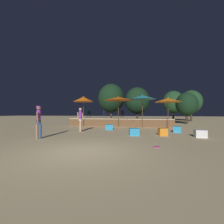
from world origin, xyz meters
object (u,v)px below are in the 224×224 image
at_px(background_tree_4, 191,102).
at_px(bistro_chair_0, 104,113).
at_px(patio_umbrella_1, 83,99).
at_px(cube_seat_2, 134,132).
at_px(background_tree_1, 111,98).
at_px(person_1, 80,119).
at_px(background_tree_3, 173,102).
at_px(cube_seat_3, 177,129).
at_px(cube_seat_0, 109,127).
at_px(bistro_chair_2, 89,113).
at_px(background_tree_2, 187,104).
at_px(cube_seat_4, 163,132).
at_px(person_0, 39,120).
at_px(bistro_chair_1, 122,113).
at_px(cube_seat_1, 200,134).
at_px(patio_umbrella_0, 142,97).
at_px(patio_umbrella_2, 118,99).
at_px(background_tree_0, 137,101).
at_px(frisbee_disc, 157,147).
at_px(patio_umbrella_3, 168,100).

bearing_deg(background_tree_4, bistro_chair_0, -138.02).
height_order(patio_umbrella_1, cube_seat_2, patio_umbrella_1).
bearing_deg(background_tree_4, background_tree_1, -154.93).
height_order(person_1, background_tree_3, background_tree_3).
bearing_deg(cube_seat_3, cube_seat_0, 172.16).
distance_m(bistro_chair_2, background_tree_2, 12.22).
xyz_separation_m(bistro_chair_2, background_tree_4, (14.22, 9.79, 1.90)).
bearing_deg(patio_umbrella_1, background_tree_4, 41.01).
bearing_deg(cube_seat_4, person_0, -159.33).
xyz_separation_m(person_1, background_tree_4, (12.41, 16.46, 2.28)).
relative_size(cube_seat_2, bistro_chair_0, 0.77).
xyz_separation_m(bistro_chair_1, background_tree_2, (7.75, 2.80, 1.13)).
bearing_deg(cube_seat_1, background_tree_3, 84.41).
distance_m(cube_seat_0, bistro_chair_2, 6.27).
bearing_deg(patio_umbrella_0, bistro_chair_0, 159.36).
height_order(patio_umbrella_1, bistro_chair_0, patio_umbrella_1).
bearing_deg(bistro_chair_1, patio_umbrella_2, -87.23).
distance_m(bistro_chair_1, background_tree_1, 4.83).
distance_m(patio_umbrella_0, person_1, 6.39).
distance_m(cube_seat_1, background_tree_3, 17.05).
bearing_deg(bistro_chair_0, background_tree_4, -70.94).
xyz_separation_m(cube_seat_4, background_tree_0, (-2.01, 11.51, 2.88)).
distance_m(cube_seat_2, background_tree_2, 12.52).
relative_size(patio_umbrella_2, bistro_chair_1, 3.42).
xyz_separation_m(patio_umbrella_1, patio_umbrella_2, (3.75, -0.12, -0.02)).
bearing_deg(frisbee_disc, bistro_chair_1, 104.85).
relative_size(patio_umbrella_1, bistro_chair_0, 3.54).
height_order(cube_seat_4, background_tree_2, background_tree_2).
bearing_deg(person_0, cube_seat_1, 174.67).
bearing_deg(background_tree_1, cube_seat_4, -63.48).
bearing_deg(cube_seat_4, patio_umbrella_2, 125.96).
relative_size(patio_umbrella_3, background_tree_3, 0.57).
height_order(patio_umbrella_0, cube_seat_1, patio_umbrella_0).
height_order(bistro_chair_2, background_tree_4, background_tree_4).
bearing_deg(background_tree_4, patio_umbrella_2, -129.78).
xyz_separation_m(cube_seat_0, background_tree_4, (10.58, 14.77, 3.05)).
height_order(cube_seat_1, cube_seat_2, cube_seat_2).
bearing_deg(patio_umbrella_2, patio_umbrella_1, 178.11).
xyz_separation_m(cube_seat_1, background_tree_4, (4.58, 17.53, 3.05)).
bearing_deg(bistro_chair_1, person_0, -104.09).
height_order(patio_umbrella_0, cube_seat_2, patio_umbrella_0).
relative_size(cube_seat_1, person_0, 0.34).
height_order(bistro_chair_0, background_tree_0, background_tree_0).
relative_size(patio_umbrella_0, person_0, 1.78).
height_order(person_1, background_tree_2, background_tree_2).
relative_size(cube_seat_0, frisbee_disc, 2.75).
bearing_deg(patio_umbrella_3, person_1, -149.98).
relative_size(bistro_chair_1, background_tree_0, 0.18).
bearing_deg(background_tree_4, frisbee_disc, -109.35).
relative_size(cube_seat_3, person_1, 0.33).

